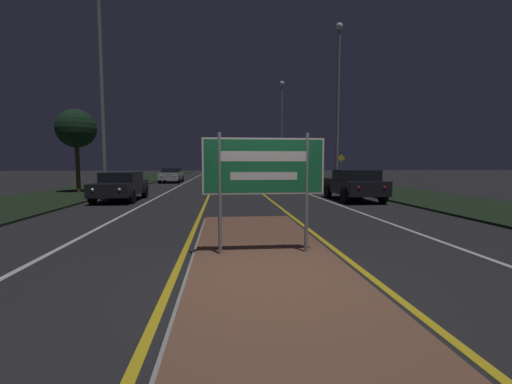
# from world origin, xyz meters

# --- Properties ---
(ground_plane) EXTENTS (160.00, 160.00, 0.00)m
(ground_plane) POSITION_xyz_m (0.00, 0.00, 0.00)
(ground_plane) COLOR #232326
(median_island) EXTENTS (2.71, 8.97, 0.10)m
(median_island) POSITION_xyz_m (0.00, 1.42, 0.04)
(median_island) COLOR #999993
(median_island) RESTS_ON ground_plane
(verge_left) EXTENTS (5.00, 100.00, 0.08)m
(verge_left) POSITION_xyz_m (-9.50, 20.00, 0.04)
(verge_left) COLOR black
(verge_left) RESTS_ON ground_plane
(verge_right) EXTENTS (5.00, 100.00, 0.08)m
(verge_right) POSITION_xyz_m (9.50, 20.00, 0.04)
(verge_right) COLOR black
(verge_right) RESTS_ON ground_plane
(centre_line_yellow_left) EXTENTS (0.12, 70.00, 0.01)m
(centre_line_yellow_left) POSITION_xyz_m (-1.55, 25.00, 0.00)
(centre_line_yellow_left) COLOR gold
(centre_line_yellow_left) RESTS_ON ground_plane
(centre_line_yellow_right) EXTENTS (0.12, 70.00, 0.01)m
(centre_line_yellow_right) POSITION_xyz_m (1.55, 25.00, 0.00)
(centre_line_yellow_right) COLOR gold
(centre_line_yellow_right) RESTS_ON ground_plane
(lane_line_white_left) EXTENTS (0.12, 70.00, 0.01)m
(lane_line_white_left) POSITION_xyz_m (-4.20, 25.00, 0.00)
(lane_line_white_left) COLOR silver
(lane_line_white_left) RESTS_ON ground_plane
(lane_line_white_right) EXTENTS (0.12, 70.00, 0.01)m
(lane_line_white_right) POSITION_xyz_m (4.20, 25.00, 0.00)
(lane_line_white_right) COLOR silver
(lane_line_white_right) RESTS_ON ground_plane
(edge_line_white_left) EXTENTS (0.10, 70.00, 0.01)m
(edge_line_white_left) POSITION_xyz_m (-7.20, 25.00, 0.00)
(edge_line_white_left) COLOR silver
(edge_line_white_left) RESTS_ON ground_plane
(edge_line_white_right) EXTENTS (0.10, 70.00, 0.01)m
(edge_line_white_right) POSITION_xyz_m (7.20, 25.00, 0.00)
(edge_line_white_right) COLOR silver
(edge_line_white_right) RESTS_ON ground_plane
(highway_sign) EXTENTS (2.27, 0.07, 2.26)m
(highway_sign) POSITION_xyz_m (0.00, 1.41, 1.66)
(highway_sign) COLOR gray
(highway_sign) RESTS_ON median_island
(streetlight_left_near) EXTENTS (0.57, 0.57, 10.13)m
(streetlight_left_near) POSITION_xyz_m (-6.29, 11.81, 6.68)
(streetlight_left_near) COLOR gray
(streetlight_left_near) RESTS_ON ground_plane
(streetlight_right_near) EXTENTS (0.45, 0.45, 10.54)m
(streetlight_right_near) POSITION_xyz_m (6.58, 16.63, 6.20)
(streetlight_right_near) COLOR gray
(streetlight_right_near) RESTS_ON ground_plane
(streetlight_right_far) EXTENTS (0.54, 0.54, 11.28)m
(streetlight_right_far) POSITION_xyz_m (6.14, 35.09, 7.16)
(streetlight_right_far) COLOR gray
(streetlight_right_far) RESTS_ON ground_plane
(car_receding_0) EXTENTS (1.98, 4.06, 1.48)m
(car_receding_0) POSITION_xyz_m (5.51, 10.91, 0.79)
(car_receding_0) COLOR black
(car_receding_0) RESTS_ON ground_plane
(car_receding_1) EXTENTS (1.93, 4.08, 1.42)m
(car_receding_1) POSITION_xyz_m (2.59, 23.18, 0.74)
(car_receding_1) COLOR #4C514C
(car_receding_1) RESTS_ON ground_plane
(car_approaching_0) EXTENTS (1.89, 4.13, 1.36)m
(car_approaching_0) POSITION_xyz_m (-5.62, 11.94, 0.73)
(car_approaching_0) COLOR black
(car_approaching_0) RESTS_ON ground_plane
(car_approaching_1) EXTENTS (1.91, 4.09, 1.33)m
(car_approaching_1) POSITION_xyz_m (-5.50, 27.43, 0.72)
(car_approaching_1) COLOR #B7B7BC
(car_approaching_1) RESTS_ON ground_plane
(warning_sign) EXTENTS (0.60, 0.06, 2.42)m
(warning_sign) POSITION_xyz_m (8.56, 21.38, 1.53)
(warning_sign) COLOR gray
(warning_sign) RESTS_ON verge_right
(roadside_palm_left) EXTENTS (2.24, 2.24, 4.87)m
(roadside_palm_left) POSITION_xyz_m (-9.31, 16.29, 3.79)
(roadside_palm_left) COLOR #4C3823
(roadside_palm_left) RESTS_ON verge_left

